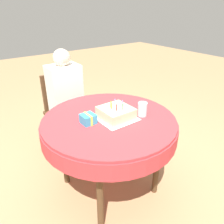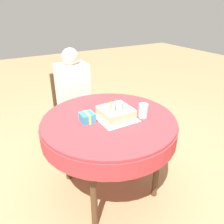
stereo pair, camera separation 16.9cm
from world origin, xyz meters
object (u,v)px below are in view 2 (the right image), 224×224
Objects in this scene: drinking_glass at (143,111)px; birthday_cake at (116,113)px; person at (74,92)px; gift_box at (87,118)px; chair at (73,107)px.

birthday_cake is at bearing 155.57° from drinking_glass.
person is at bearing 92.73° from birthday_cake.
birthday_cake is 2.17× the size of gift_box.
person reaches higher than chair.
person is 0.82m from birthday_cake.
gift_box is (-0.18, -0.84, 0.29)m from chair.
person is at bearing -90.00° from chair.
chair is at bearing 77.94° from gift_box.
gift_box is (-0.22, 0.06, -0.01)m from birthday_cake.
chair is 7.81× the size of gift_box.
person is 10.23× the size of drinking_glass.
birthday_cake is (0.04, -0.90, 0.30)m from chair.
birthday_cake reaches higher than drinking_glass.
drinking_glass is at bearing -74.85° from chair.
person reaches higher than gift_box.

